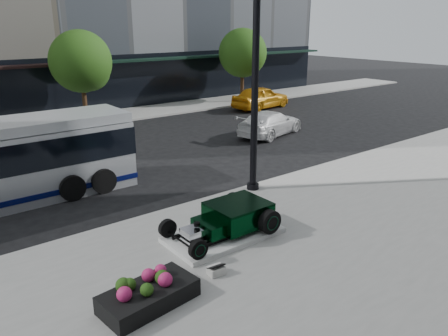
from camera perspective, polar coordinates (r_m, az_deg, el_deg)
ground at (r=17.78m, az=-5.29°, el=-1.98°), size 120.00×120.00×0.00m
sidewalk_near at (r=11.36m, az=26.06°, el=-16.27°), size 70.00×17.00×0.12m
sidewalk_far at (r=30.11m, az=-19.93°, el=5.62°), size 70.00×4.00×0.12m
street_trees at (r=29.07m, az=-17.96°, el=12.83°), size 29.80×3.80×5.70m
display_plinth at (r=13.12m, az=-0.04°, el=-8.69°), size 3.40×1.80×0.15m
hot_rod at (r=13.09m, az=1.12°, el=-6.33°), size 3.22×2.00×0.81m
info_plaque at (r=11.33m, az=-1.03°, el=-13.17°), size 0.42×0.33×0.31m
lamppost at (r=15.85m, az=4.07°, el=10.48°), size 0.46×0.46×8.38m
flower_planter at (r=10.35m, az=-9.80°, el=-15.97°), size 2.27×1.32×0.70m
white_sedan at (r=25.36m, az=6.08°, el=5.86°), size 5.15×3.12×1.39m
yellow_taxi at (r=33.35m, az=4.82°, el=9.19°), size 5.20×2.68×1.69m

